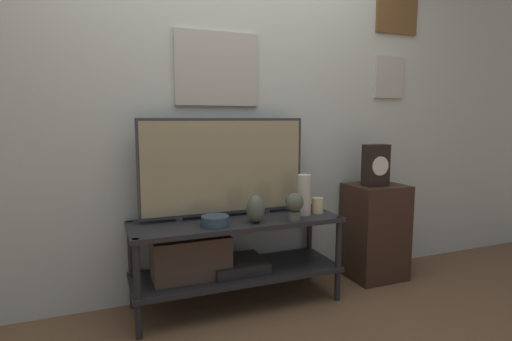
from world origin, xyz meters
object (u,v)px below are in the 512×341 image
at_px(vase_tall_ceramic, 304,195).
at_px(vase_wide_bowl, 215,221).
at_px(vase_urn_stoneware, 256,209).
at_px(mantel_clock, 376,165).
at_px(candle_jar, 318,205).
at_px(decorative_bust, 294,205).
at_px(television, 224,167).

bearing_deg(vase_tall_ceramic, vase_wide_bowl, -175.11).
relative_size(vase_tall_ceramic, vase_wide_bowl, 1.61).
distance_m(vase_urn_stoneware, mantel_clock, 1.05).
distance_m(candle_jar, decorative_bust, 0.28).
bearing_deg(mantel_clock, vase_wide_bowl, -174.86).
relative_size(vase_tall_ceramic, vase_urn_stoneware, 1.58).
bearing_deg(candle_jar, vase_tall_ceramic, -174.90).
xyz_separation_m(candle_jar, mantel_clock, (0.52, 0.05, 0.25)).
distance_m(vase_wide_bowl, decorative_bust, 0.51).
distance_m(television, candle_jar, 0.70).
relative_size(vase_urn_stoneware, decorative_bust, 0.97).
relative_size(candle_jar, decorative_bust, 0.59).
height_order(television, decorative_bust, television).
bearing_deg(television, vase_tall_ceramic, -16.12).
bearing_deg(mantel_clock, vase_tall_ceramic, -174.60).
bearing_deg(vase_tall_ceramic, decorative_bust, -137.81).
relative_size(television, candle_jar, 10.53).
distance_m(vase_urn_stoneware, vase_wide_bowl, 0.26).
height_order(vase_tall_ceramic, vase_urn_stoneware, vase_tall_ceramic).
bearing_deg(candle_jar, television, 167.55).
distance_m(television, decorative_bust, 0.52).
bearing_deg(vase_urn_stoneware, television, 120.99).
height_order(vase_tall_ceramic, vase_wide_bowl, vase_tall_ceramic).
bearing_deg(vase_wide_bowl, decorative_bust, -7.57).
bearing_deg(candle_jar, vase_urn_stoneware, -170.49).
bearing_deg(decorative_bust, vase_tall_ceramic, 42.19).
height_order(vase_urn_stoneware, decorative_bust, decorative_bust).
relative_size(vase_wide_bowl, candle_jar, 1.61).
bearing_deg(mantel_clock, vase_urn_stoneware, -172.55).
xyz_separation_m(vase_tall_ceramic, vase_urn_stoneware, (-0.38, -0.07, -0.05)).
bearing_deg(decorative_bust, candle_jar, 28.03).
xyz_separation_m(television, vase_urn_stoneware, (0.13, -0.22, -0.25)).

